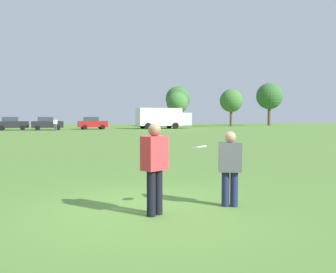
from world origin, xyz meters
TOP-DOWN VIEW (x-y plane):
  - ground_plane at (0.00, 0.00)m, footprint 174.15×174.15m
  - player_thrower at (-0.04, -0.48)m, footprint 0.54×0.46m
  - player_defender at (1.57, -0.39)m, footprint 0.51×0.43m
  - frisbee at (0.88, -0.42)m, footprint 0.28×0.27m
  - parked_car_mid_right at (-5.34, 46.62)m, footprint 4.24×2.30m
  - parked_car_near_right at (-0.83, 45.66)m, footprint 4.24×2.30m
  - parked_car_far_right at (5.57, 46.65)m, footprint 4.24×2.30m
  - box_truck at (16.25, 45.60)m, footprint 8.56×3.15m
  - bystander_far_jogger at (0.19, 43.20)m, footprint 0.53×0.44m
  - tree_west_oak at (21.88, 53.68)m, footprint 3.92×3.92m
  - tree_west_maple at (24.07, 58.91)m, footprint 4.85×4.85m
  - tree_center_elm at (33.46, 54.38)m, footprint 4.46×4.46m
  - tree_east_birch at (44.32, 57.15)m, footprint 5.57×5.57m

SIDE VIEW (x-z plane):
  - ground_plane at x=0.00m, z-range 0.00..0.00m
  - player_defender at x=1.57m, z-range 0.09..1.59m
  - parked_car_mid_right at x=-5.34m, z-range 0.01..1.83m
  - parked_car_near_right at x=-0.83m, z-range 0.01..1.83m
  - parked_car_far_right at x=5.57m, z-range 0.01..1.83m
  - player_thrower at x=-0.04m, z-range 0.11..1.78m
  - bystander_far_jogger at x=0.19m, z-range 0.11..1.78m
  - frisbee at x=0.88m, z-range 1.17..1.26m
  - box_truck at x=16.25m, z-range 0.16..3.34m
  - tree_west_oak at x=21.88m, z-range 1.20..7.57m
  - tree_center_elm at x=33.46m, z-range 1.36..8.61m
  - tree_west_maple at x=24.07m, z-range 1.48..9.35m
  - tree_east_birch at x=44.32m, z-range 1.70..10.76m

